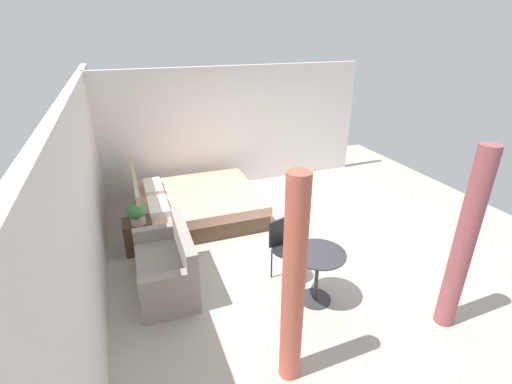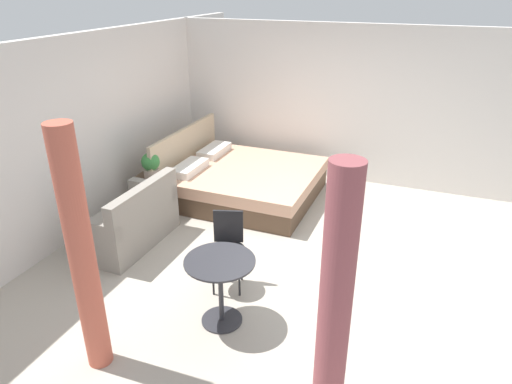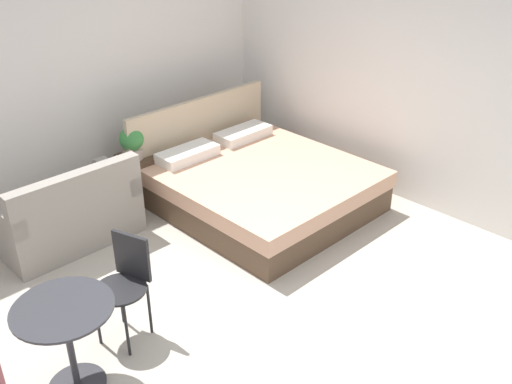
{
  "view_description": "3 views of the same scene",
  "coord_description": "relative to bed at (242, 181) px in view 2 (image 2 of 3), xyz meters",
  "views": [
    {
      "loc": [
        -4.84,
        2.35,
        3.29
      ],
      "look_at": [
        0.43,
        0.37,
        0.74
      ],
      "focal_mm": 25.65,
      "sensor_mm": 36.0,
      "label": 1
    },
    {
      "loc": [
        -4.89,
        -1.41,
        3.17
      ],
      "look_at": [
        -0.14,
        0.45,
        0.82
      ],
      "focal_mm": 32.39,
      "sensor_mm": 36.0,
      "label": 2
    },
    {
      "loc": [
        -2.76,
        -2.8,
        3.24
      ],
      "look_at": [
        0.12,
        0.09,
        1.05
      ],
      "focal_mm": 40.53,
      "sensor_mm": 36.0,
      "label": 3
    }
  ],
  "objects": [
    {
      "name": "wall_right",
      "position": [
        1.37,
        -1.26,
        1.02
      ],
      "size": [
        0.12,
        5.81,
        2.58
      ],
      "primitive_type": "cube",
      "color": "silver",
      "rests_on": "ground"
    },
    {
      "name": "ground_plane",
      "position": [
        -1.31,
        -1.26,
        -0.27
      ],
      "size": [
        8.36,
        8.81,
        0.02
      ],
      "primitive_type": "cube",
      "color": "#B2A899"
    },
    {
      "name": "vase",
      "position": [
        -0.69,
        1.12,
        0.36
      ],
      "size": [
        0.13,
        0.13,
        0.19
      ],
      "color": "slate",
      "rests_on": "nightstand"
    },
    {
      "name": "cafe_chair_near_window",
      "position": [
        -2.23,
        -0.78,
        0.28
      ],
      "size": [
        0.52,
        0.52,
        0.88
      ],
      "color": "black",
      "rests_on": "ground"
    },
    {
      "name": "wall_back",
      "position": [
        -1.31,
        1.65,
        1.02
      ],
      "size": [
        8.36,
        0.12,
        2.58
      ],
      "primitive_type": "cube",
      "color": "silver",
      "rests_on": "ground"
    },
    {
      "name": "couch",
      "position": [
        -1.89,
        0.77,
        0.04
      ],
      "size": [
        1.36,
        0.73,
        0.87
      ],
      "color": "gray",
      "rests_on": "ground"
    },
    {
      "name": "nightstand",
      "position": [
        -0.81,
        1.08,
        0.0
      ],
      "size": [
        0.4,
        0.45,
        0.53
      ],
      "color": "#473323",
      "rests_on": "ground"
    },
    {
      "name": "balcony_table",
      "position": [
        -2.85,
        -0.98,
        0.24
      ],
      "size": [
        0.69,
        0.69,
        0.73
      ],
      "color": "#2D2D33",
      "rests_on": "ground"
    },
    {
      "name": "curtain_left",
      "position": [
        -3.74,
        -2.27,
        0.86
      ],
      "size": [
        0.22,
        0.22,
        2.25
      ],
      "color": "#994C51",
      "rests_on": "ground"
    },
    {
      "name": "curtain_right",
      "position": [
        -3.74,
        -0.18,
        0.86
      ],
      "size": [
        0.22,
        0.22,
        2.25
      ],
      "color": "#C15B47",
      "rests_on": "ground"
    },
    {
      "name": "potted_plant",
      "position": [
        -0.91,
        1.05,
        0.46
      ],
      "size": [
        0.27,
        0.27,
        0.37
      ],
      "color": "tan",
      "rests_on": "nightstand"
    },
    {
      "name": "bed",
      "position": [
        0.0,
        0.0,
        0.0
      ],
      "size": [
        2.03,
        2.21,
        1.01
      ],
      "color": "brown",
      "rests_on": "ground"
    }
  ]
}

